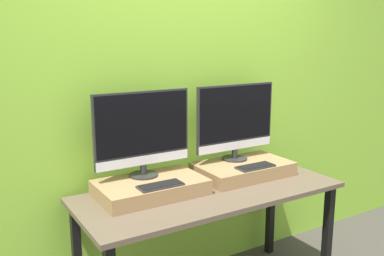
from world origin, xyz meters
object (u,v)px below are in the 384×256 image
(monitor_left, at_px, (143,131))
(keyboard_right, at_px, (255,166))
(keyboard_left, at_px, (160,185))
(monitor_right, at_px, (236,120))

(monitor_left, bearing_deg, keyboard_right, -17.79)
(keyboard_left, xyz_separation_m, keyboard_right, (0.70, 0.00, 0.00))
(monitor_right, distance_m, keyboard_right, 0.36)
(monitor_left, xyz_separation_m, monitor_right, (0.70, 0.00, 0.00))
(monitor_right, bearing_deg, keyboard_right, -90.00)
(monitor_left, distance_m, monitor_right, 0.70)
(monitor_left, distance_m, keyboard_left, 0.36)
(monitor_left, height_order, keyboard_left, monitor_left)
(keyboard_left, relative_size, keyboard_right, 1.00)
(monitor_left, height_order, monitor_right, same)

